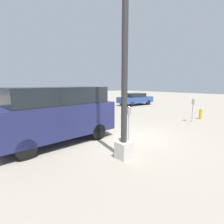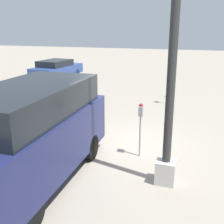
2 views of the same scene
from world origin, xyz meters
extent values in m
plane|color=gray|center=(0.00, 0.00, 0.00)|extent=(80.00, 80.00, 0.00)
cylinder|color=#9E9EA3|center=(0.55, 0.51, 0.60)|extent=(0.05, 0.05, 1.19)
cube|color=gray|center=(0.55, 0.51, 1.32)|extent=(0.21, 0.13, 0.26)
sphere|color=maroon|center=(0.55, 0.51, 1.47)|extent=(0.11, 0.11, 0.11)
cylinder|color=#9E9EA3|center=(-5.39, 0.47, 0.56)|extent=(0.05, 0.05, 1.12)
cube|color=gray|center=(-5.39, 0.47, 1.25)|extent=(0.21, 0.13, 0.26)
sphere|color=maroon|center=(-5.39, 0.47, 1.41)|extent=(0.11, 0.11, 0.11)
cube|color=beige|center=(1.73, 1.41, 0.28)|extent=(0.44, 0.44, 0.55)
cylinder|color=#2D2D2D|center=(1.73, 1.41, 3.76)|extent=(0.19, 0.19, 6.42)
cube|color=navy|center=(2.67, -1.56, 0.97)|extent=(4.84, 2.17, 1.25)
cube|color=black|center=(2.55, -1.56, 1.93)|extent=(3.88, 1.98, 0.67)
cylinder|color=black|center=(4.12, -0.62, 0.34)|extent=(0.69, 0.26, 0.69)
cylinder|color=black|center=(1.16, -0.73, 0.34)|extent=(0.69, 0.26, 0.69)
cylinder|color=black|center=(1.22, -2.49, 0.34)|extent=(0.69, 0.26, 0.69)
cube|color=#2D478C|center=(-9.54, -7.79, 0.61)|extent=(4.26, 2.09, 0.64)
cube|color=black|center=(-9.33, -7.81, 1.14)|extent=(2.40, 1.79, 0.41)
cube|color=orange|center=(-11.59, -8.18, 0.44)|extent=(0.09, 0.13, 0.20)
cylinder|color=black|center=(-10.88, -8.44, 0.29)|extent=(0.60, 0.26, 0.59)
cylinder|color=black|center=(-10.75, -6.92, 0.29)|extent=(0.60, 0.26, 0.59)
cylinder|color=black|center=(-8.33, -8.66, 0.29)|extent=(0.60, 0.26, 0.59)
cylinder|color=black|center=(-8.20, -7.14, 0.29)|extent=(0.60, 0.26, 0.59)
cylinder|color=gold|center=(-6.73, 0.46, 0.31)|extent=(0.20, 0.20, 0.61)
sphere|color=gold|center=(-6.73, 0.46, 0.66)|extent=(0.18, 0.18, 0.18)
camera|label=1|loc=(5.60, 5.15, 2.40)|focal=28.00mm
camera|label=2|loc=(7.63, 2.11, 3.47)|focal=45.00mm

